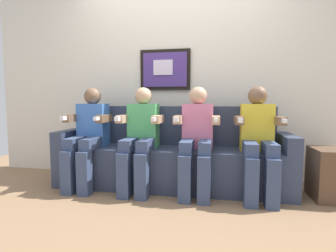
{
  "coord_description": "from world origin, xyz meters",
  "views": [
    {
      "loc": [
        0.49,
        -2.5,
        0.95
      ],
      "look_at": [
        0.0,
        0.15,
        0.7
      ],
      "focal_mm": 27.72,
      "sensor_mm": 36.0,
      "label": 1
    }
  ],
  "objects_px": {
    "person_leftmost": "(88,133)",
    "person_left_center": "(141,134)",
    "side_table_right": "(334,174)",
    "person_right_center": "(197,136)",
    "couch": "(171,159)",
    "person_rightmost": "(258,137)"
  },
  "relations": [
    {
      "from": "side_table_right",
      "to": "person_leftmost",
      "type": "bearing_deg",
      "value": -178.61
    },
    {
      "from": "couch",
      "to": "person_leftmost",
      "type": "bearing_deg",
      "value": -169.41
    },
    {
      "from": "person_right_center",
      "to": "side_table_right",
      "type": "xyz_separation_m",
      "value": [
        1.33,
        0.06,
        -0.36
      ]
    },
    {
      "from": "couch",
      "to": "person_right_center",
      "type": "height_order",
      "value": "person_right_center"
    },
    {
      "from": "couch",
      "to": "person_leftmost",
      "type": "relative_size",
      "value": 2.3
    },
    {
      "from": "person_rightmost",
      "to": "side_table_right",
      "type": "relative_size",
      "value": 2.22
    },
    {
      "from": "person_leftmost",
      "to": "person_right_center",
      "type": "height_order",
      "value": "same"
    },
    {
      "from": "person_leftmost",
      "to": "person_left_center",
      "type": "height_order",
      "value": "same"
    },
    {
      "from": "couch",
      "to": "side_table_right",
      "type": "distance_m",
      "value": 1.63
    },
    {
      "from": "person_rightmost",
      "to": "person_right_center",
      "type": "bearing_deg",
      "value": 180.0
    },
    {
      "from": "person_leftmost",
      "to": "couch",
      "type": "bearing_deg",
      "value": 10.59
    },
    {
      "from": "person_rightmost",
      "to": "couch",
      "type": "bearing_deg",
      "value": 169.41
    },
    {
      "from": "person_leftmost",
      "to": "person_left_center",
      "type": "bearing_deg",
      "value": 0.0
    },
    {
      "from": "person_rightmost",
      "to": "person_left_center",
      "type": "bearing_deg",
      "value": 180.0
    },
    {
      "from": "person_leftmost",
      "to": "side_table_right",
      "type": "bearing_deg",
      "value": 1.39
    },
    {
      "from": "person_left_center",
      "to": "side_table_right",
      "type": "relative_size",
      "value": 2.22
    },
    {
      "from": "person_left_center",
      "to": "person_right_center",
      "type": "xyz_separation_m",
      "value": [
        0.6,
        0.0,
        0.0
      ]
    },
    {
      "from": "person_right_center",
      "to": "couch",
      "type": "bearing_deg",
      "value": 150.7
    },
    {
      "from": "person_leftmost",
      "to": "person_rightmost",
      "type": "height_order",
      "value": "same"
    },
    {
      "from": "person_rightmost",
      "to": "side_table_right",
      "type": "bearing_deg",
      "value": 4.85
    },
    {
      "from": "person_leftmost",
      "to": "person_right_center",
      "type": "bearing_deg",
      "value": 0.0
    },
    {
      "from": "couch",
      "to": "person_left_center",
      "type": "distance_m",
      "value": 0.45
    }
  ]
}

